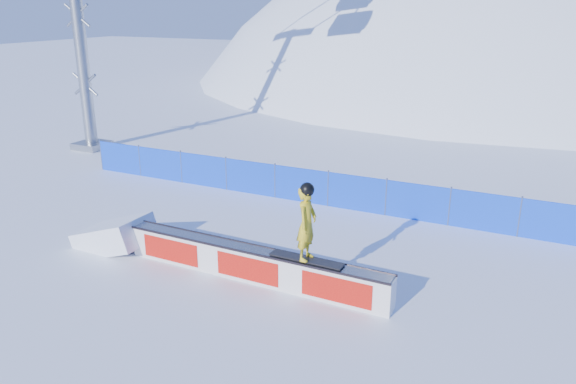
% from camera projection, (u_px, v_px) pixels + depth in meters
% --- Properties ---
extents(ground, '(160.00, 160.00, 0.00)m').
position_uv_depth(ground, '(298.00, 264.00, 14.73)').
color(ground, white).
rests_on(ground, ground).
extents(snow_hill, '(64.00, 64.00, 64.00)m').
position_uv_depth(snow_hill, '(474.00, 260.00, 56.26)').
color(snow_hill, white).
rests_on(snow_hill, ground).
extents(safety_fence, '(22.05, 0.05, 1.30)m').
position_uv_depth(safety_fence, '(356.00, 193.00, 18.37)').
color(safety_fence, blue).
rests_on(safety_fence, ground).
extents(rail_box, '(7.16, 0.64, 0.86)m').
position_uv_depth(rail_box, '(252.00, 264.00, 13.78)').
color(rail_box, white).
rests_on(rail_box, ground).
extents(snow_ramp, '(2.20, 1.40, 1.35)m').
position_uv_depth(snow_ramp, '(116.00, 246.00, 15.84)').
color(snow_ramp, white).
rests_on(snow_ramp, ground).
extents(snowboarder, '(1.81, 0.65, 1.89)m').
position_uv_depth(snowboarder, '(307.00, 223.00, 12.71)').
color(snowboarder, black).
rests_on(snowboarder, rail_box).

